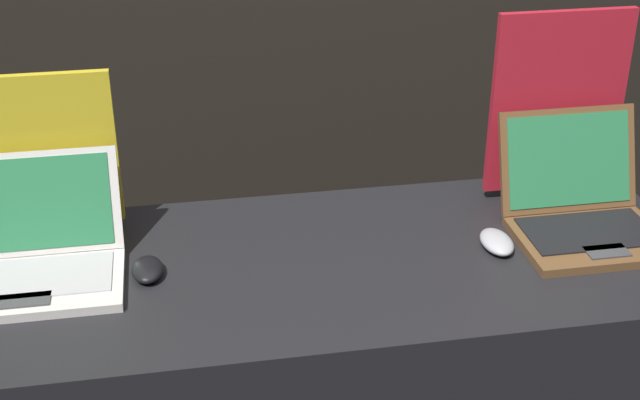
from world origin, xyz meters
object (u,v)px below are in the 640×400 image
object	(u,v)px
promo_stand_back	(557,110)
laptop_back	(582,207)
promo_stand_front	(28,162)
mouse_back	(497,242)
laptop_front	(27,254)
mouse_front	(147,269)

from	to	relation	value
promo_stand_back	laptop_back	bearing A→B (deg)	-90.00
laptop_back	promo_stand_back	xyz separation A→B (m)	(0.00, 0.19, 0.17)
promo_stand_front	mouse_back	world-z (taller)	promo_stand_front
laptop_front	promo_stand_front	distance (m)	0.23
laptop_front	laptop_back	distance (m)	1.24
mouse_front	promo_stand_front	distance (m)	0.38
mouse_front	laptop_back	world-z (taller)	laptop_back
mouse_back	promo_stand_back	size ratio (longest dim) A/B	0.25
laptop_front	promo_stand_front	xyz separation A→B (m)	(0.00, 0.19, 0.13)
laptop_back	promo_stand_back	bearing A→B (deg)	90.00
promo_stand_front	laptop_back	xyz separation A→B (m)	(1.24, -0.21, -0.12)
promo_stand_front	promo_stand_back	world-z (taller)	promo_stand_back
mouse_front	mouse_back	bearing A→B (deg)	-1.44
laptop_front	mouse_back	size ratio (longest dim) A/B	3.39
laptop_back	mouse_back	size ratio (longest dim) A/B	2.89
mouse_back	promo_stand_back	bearing A→B (deg)	47.56
mouse_front	mouse_back	world-z (taller)	mouse_back
laptop_back	promo_stand_back	world-z (taller)	promo_stand_back
laptop_front	promo_stand_back	world-z (taller)	promo_stand_back
promo_stand_front	laptop_back	distance (m)	1.26
mouse_front	promo_stand_front	xyz separation A→B (m)	(-0.25, 0.23, 0.17)
laptop_front	promo_stand_back	distance (m)	1.26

